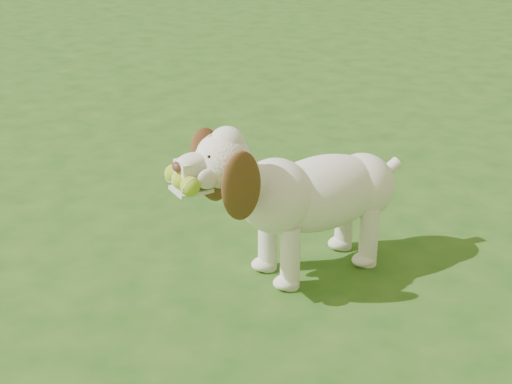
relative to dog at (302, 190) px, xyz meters
The scene contains 2 objects.
ground 0.71m from the dog, 151.76° to the left, with size 80.00×80.00×0.00m, color #214E16.
dog is the anchor object (origin of this frame).
Camera 1 is at (2.19, -2.65, 1.60)m, focal length 55.00 mm.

